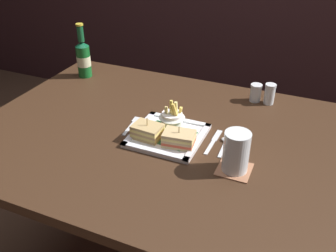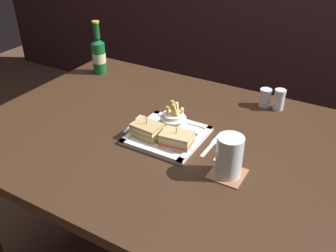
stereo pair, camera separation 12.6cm
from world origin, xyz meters
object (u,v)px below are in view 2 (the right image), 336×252
fork (135,123)px  knife (213,144)px  dining_table (169,161)px  sandwich_half_right (176,139)px  fries_cup (174,118)px  spoon (225,146)px  salt_shaker (265,99)px  pepper_shaker (279,101)px  water_glass (229,159)px  square_plate (167,136)px  sandwich_half_left (147,130)px  beer_bottle (99,54)px

fork → knife: bearing=2.9°
dining_table → fork: bearing=177.1°
dining_table → sandwich_half_right: (0.06, -0.06, 0.15)m
fries_cup → spoon: bearing=-1.9°
salt_shaker → pepper_shaker: (0.05, 0.00, 0.00)m
dining_table → water_glass: size_ratio=10.77×
dining_table → fork: (-0.15, 0.01, 0.12)m
pepper_shaker → dining_table: bearing=-126.6°
water_glass → pepper_shaker: 0.48m
fork → knife: same height
knife → salt_shaker: (0.06, 0.35, 0.03)m
sandwich_half_right → fries_cup: fries_cup is taller
square_plate → water_glass: bearing=-18.8°
water_glass → square_plate: bearing=161.2°
fries_cup → water_glass: size_ratio=0.86×
square_plate → sandwich_half_left: 0.07m
fork → salt_shaker: 0.52m
square_plate → pepper_shaker: (0.27, 0.39, 0.03)m
beer_bottle → spoon: bearing=-21.0°
sandwich_half_right → fork: sandwich_half_right is taller
sandwich_half_left → spoon: size_ratio=0.86×
salt_shaker → square_plate: bearing=-119.1°
fork → pepper_shaker: 0.56m
fries_cup → beer_bottle: bearing=153.2°
fork → knife: (0.30, 0.02, 0.00)m
dining_table → salt_shaker: bearing=59.2°
knife → spoon: size_ratio=1.34×
dining_table → salt_shaker: (0.22, 0.37, 0.15)m
fork → pepper_shaker: bearing=40.9°
sandwich_half_left → water_glass: water_glass is taller
beer_bottle → knife: 0.77m
beer_bottle → pepper_shaker: (0.83, 0.06, -0.05)m
dining_table → sandwich_half_right: 0.17m
sandwich_half_right → fork: 0.22m
dining_table → fries_cup: size_ratio=12.47×
spoon → salt_shaker: size_ratio=1.64×
water_glass → pepper_shaker: bearing=88.1°
square_plate → water_glass: water_glass is taller
dining_table → pepper_shaker: (0.28, 0.37, 0.15)m
spoon → fries_cup: bearing=178.1°
sandwich_half_right → sandwich_half_left: bearing=-180.0°
sandwich_half_left → salt_shaker: size_ratio=1.41×
square_plate → fork: (-0.15, 0.02, -0.01)m
square_plate → spoon: 0.20m
dining_table → spoon: spoon is taller
dining_table → square_plate: bearing=-72.9°
sandwich_half_right → spoon: (0.14, 0.08, -0.03)m
beer_bottle → fork: beer_bottle is taller
beer_bottle → sandwich_half_left: bearing=-36.5°
sandwich_half_right → spoon: 0.16m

